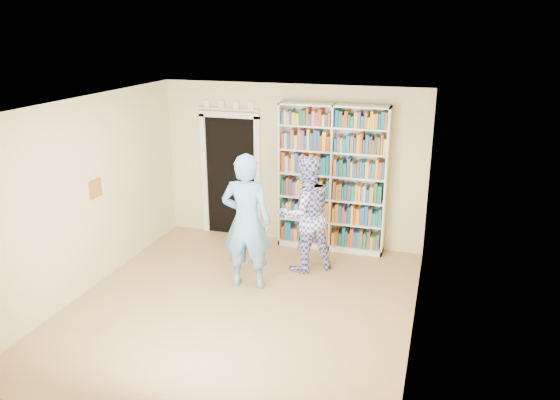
# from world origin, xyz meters

# --- Properties ---
(floor) EXTENTS (5.00, 5.00, 0.00)m
(floor) POSITION_xyz_m (0.00, 0.00, 0.00)
(floor) COLOR #AC7C53
(floor) RESTS_ON ground
(ceiling) EXTENTS (5.00, 5.00, 0.00)m
(ceiling) POSITION_xyz_m (0.00, 0.00, 2.70)
(ceiling) COLOR white
(ceiling) RESTS_ON wall_back
(wall_back) EXTENTS (4.50, 0.00, 4.50)m
(wall_back) POSITION_xyz_m (0.00, 2.50, 1.35)
(wall_back) COLOR beige
(wall_back) RESTS_ON floor
(wall_left) EXTENTS (0.00, 5.00, 5.00)m
(wall_left) POSITION_xyz_m (-2.25, 0.00, 1.35)
(wall_left) COLOR beige
(wall_left) RESTS_ON floor
(wall_right) EXTENTS (0.00, 5.00, 5.00)m
(wall_right) POSITION_xyz_m (2.25, 0.00, 1.35)
(wall_right) COLOR beige
(wall_right) RESTS_ON floor
(bookshelf) EXTENTS (1.76, 0.33, 2.42)m
(bookshelf) POSITION_xyz_m (0.74, 2.34, 1.22)
(bookshelf) COLOR white
(bookshelf) RESTS_ON floor
(doorway) EXTENTS (1.10, 0.08, 2.43)m
(doorway) POSITION_xyz_m (-1.10, 2.48, 1.18)
(doorway) COLOR black
(doorway) RESTS_ON floor
(wall_art) EXTENTS (0.03, 0.25, 0.25)m
(wall_art) POSITION_xyz_m (-2.23, 0.20, 1.40)
(wall_art) COLOR brown
(wall_art) RESTS_ON wall_left
(man_blue) EXTENTS (0.75, 0.52, 1.96)m
(man_blue) POSITION_xyz_m (-0.12, 0.62, 0.98)
(man_blue) COLOR #5896C5
(man_blue) RESTS_ON floor
(man_plaid) EXTENTS (1.10, 1.07, 1.79)m
(man_plaid) POSITION_xyz_m (0.53, 1.41, 0.89)
(man_plaid) COLOR #33359D
(man_plaid) RESTS_ON floor
(paper_sheet) EXTENTS (0.18, 0.08, 0.27)m
(paper_sheet) POSITION_xyz_m (0.60, 1.22, 0.91)
(paper_sheet) COLOR white
(paper_sheet) RESTS_ON man_plaid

